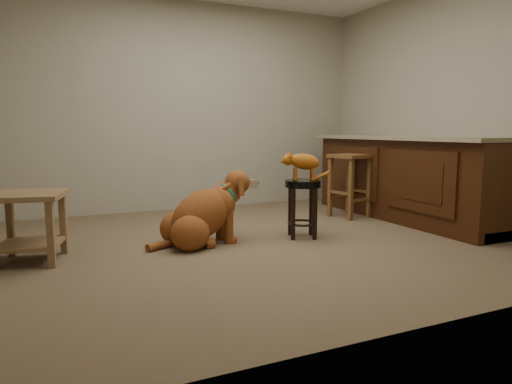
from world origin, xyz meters
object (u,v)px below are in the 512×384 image
wood_stool (350,185)px  golden_retriever (203,216)px  side_table (29,216)px  padded_stool (303,197)px  tabby_kitten (302,163)px

wood_stool → golden_retriever: (-1.95, -0.53, -0.12)m
golden_retriever → side_table: bearing=171.2°
side_table → wood_stool: bearing=8.3°
padded_stool → side_table: 2.32m
padded_stool → golden_retriever: size_ratio=0.50×
golden_retriever → tabby_kitten: bearing=-14.4°
side_table → tabby_kitten: bearing=-4.2°
side_table → golden_retriever: (1.37, -0.05, -0.10)m
wood_stool → tabby_kitten: size_ratio=1.53×
padded_stool → wood_stool: (1.01, 0.66, -0.01)m
padded_stool → wood_stool: wood_stool is taller
golden_retriever → tabby_kitten: size_ratio=2.28×
wood_stool → side_table: size_ratio=1.16×
tabby_kitten → side_table: bearing=-163.1°
wood_stool → golden_retriever: size_ratio=0.67×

